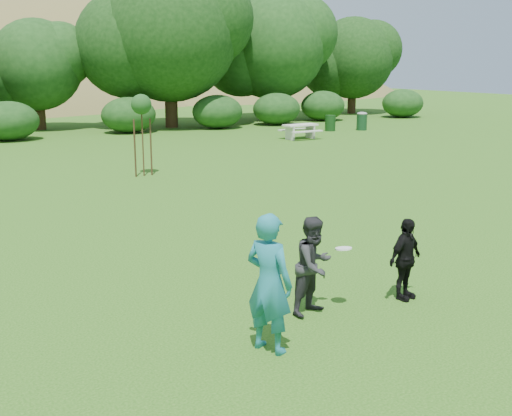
{
  "coord_description": "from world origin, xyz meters",
  "views": [
    {
      "loc": [
        -6.75,
        -7.51,
        3.99
      ],
      "look_at": [
        0.0,
        3.0,
        1.1
      ],
      "focal_mm": 45.0,
      "sensor_mm": 36.0,
      "label": 1
    }
  ],
  "objects_px": {
    "sapling": "(141,107)",
    "picnic_table": "(300,129)",
    "trash_can_lidded": "(362,121)",
    "player_grey": "(314,265)",
    "player_black": "(405,259)",
    "player_teal": "(269,283)",
    "trash_can_near": "(330,123)"
  },
  "relations": [
    {
      "from": "sapling",
      "to": "picnic_table",
      "type": "bearing_deg",
      "value": 27.2
    },
    {
      "from": "trash_can_lidded",
      "to": "sapling",
      "type": "bearing_deg",
      "value": -156.54
    },
    {
      "from": "player_grey",
      "to": "picnic_table",
      "type": "xyz_separation_m",
      "value": [
        13.71,
        18.84,
        -0.28
      ]
    },
    {
      "from": "player_black",
      "to": "picnic_table",
      "type": "relative_size",
      "value": 0.79
    },
    {
      "from": "player_teal",
      "to": "trash_can_lidded",
      "type": "bearing_deg",
      "value": -65.71
    },
    {
      "from": "player_black",
      "to": "picnic_table",
      "type": "bearing_deg",
      "value": 46.57
    },
    {
      "from": "player_teal",
      "to": "player_black",
      "type": "bearing_deg",
      "value": -103.73
    },
    {
      "from": "player_grey",
      "to": "trash_can_near",
      "type": "bearing_deg",
      "value": 35.37
    },
    {
      "from": "player_grey",
      "to": "picnic_table",
      "type": "bearing_deg",
      "value": 39.04
    },
    {
      "from": "trash_can_lidded",
      "to": "trash_can_near",
      "type": "bearing_deg",
      "value": 160.05
    },
    {
      "from": "player_grey",
      "to": "player_black",
      "type": "height_order",
      "value": "player_grey"
    },
    {
      "from": "player_teal",
      "to": "player_black",
      "type": "relative_size",
      "value": 1.41
    },
    {
      "from": "player_teal",
      "to": "trash_can_near",
      "type": "relative_size",
      "value": 2.21
    },
    {
      "from": "player_grey",
      "to": "picnic_table",
      "type": "height_order",
      "value": "player_grey"
    },
    {
      "from": "player_black",
      "to": "trash_can_lidded",
      "type": "height_order",
      "value": "player_black"
    },
    {
      "from": "trash_can_near",
      "to": "picnic_table",
      "type": "height_order",
      "value": "trash_can_near"
    },
    {
      "from": "trash_can_near",
      "to": "picnic_table",
      "type": "relative_size",
      "value": 0.5
    },
    {
      "from": "player_black",
      "to": "trash_can_lidded",
      "type": "bearing_deg",
      "value": 38.31
    },
    {
      "from": "player_black",
      "to": "sapling",
      "type": "height_order",
      "value": "sapling"
    },
    {
      "from": "sapling",
      "to": "picnic_table",
      "type": "height_order",
      "value": "sapling"
    },
    {
      "from": "trash_can_near",
      "to": "sapling",
      "type": "height_order",
      "value": "sapling"
    },
    {
      "from": "picnic_table",
      "to": "trash_can_lidded",
      "type": "distance_m",
      "value": 5.79
    },
    {
      "from": "player_black",
      "to": "player_grey",
      "type": "bearing_deg",
      "value": 157.18
    },
    {
      "from": "player_black",
      "to": "picnic_table",
      "type": "height_order",
      "value": "player_black"
    },
    {
      "from": "player_grey",
      "to": "player_black",
      "type": "bearing_deg",
      "value": -26.4
    },
    {
      "from": "trash_can_near",
      "to": "player_teal",
      "type": "bearing_deg",
      "value": -130.86
    },
    {
      "from": "picnic_table",
      "to": "trash_can_lidded",
      "type": "relative_size",
      "value": 1.71
    },
    {
      "from": "player_teal",
      "to": "trash_can_near",
      "type": "xyz_separation_m",
      "value": [
        18.85,
        21.79,
        -0.54
      ]
    },
    {
      "from": "sapling",
      "to": "picnic_table",
      "type": "distance_m",
      "value": 12.56
    },
    {
      "from": "player_teal",
      "to": "picnic_table",
      "type": "distance_m",
      "value": 24.73
    },
    {
      "from": "player_black",
      "to": "trash_can_near",
      "type": "relative_size",
      "value": 1.57
    },
    {
      "from": "trash_can_near",
      "to": "sapling",
      "type": "relative_size",
      "value": 0.32
    }
  ]
}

